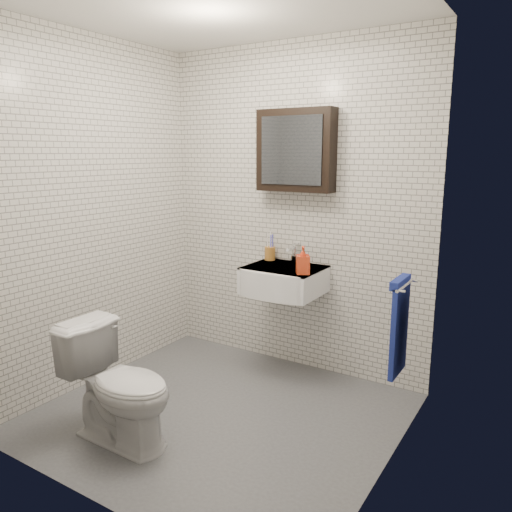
# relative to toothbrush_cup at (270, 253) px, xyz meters

# --- Properties ---
(ground) EXTENTS (2.20, 2.00, 0.01)m
(ground) POSITION_rel_toothbrush_cup_xyz_m (0.16, -0.93, -0.90)
(ground) COLOR #4C4D53
(ground) RESTS_ON ground
(room_shell) EXTENTS (2.22, 2.02, 2.51)m
(room_shell) POSITION_rel_toothbrush_cup_xyz_m (0.16, -0.93, 0.56)
(room_shell) COLOR silver
(room_shell) RESTS_ON ground
(washbasin) EXTENTS (0.55, 0.50, 0.20)m
(washbasin) POSITION_rel_toothbrush_cup_xyz_m (0.21, -0.19, -0.15)
(washbasin) COLOR white
(washbasin) RESTS_ON room_shell
(faucet) EXTENTS (0.06, 0.20, 0.15)m
(faucet) POSITION_rel_toothbrush_cup_xyz_m (0.21, 0.00, 0.01)
(faucet) COLOR silver
(faucet) RESTS_ON washbasin
(mirror_cabinet) EXTENTS (0.60, 0.15, 0.60)m
(mirror_cabinet) POSITION_rel_toothbrush_cup_xyz_m (0.21, -0.00, 0.79)
(mirror_cabinet) COLOR black
(mirror_cabinet) RESTS_ON room_shell
(towel_rail) EXTENTS (0.09, 0.30, 0.58)m
(towel_rail) POSITION_rel_toothbrush_cup_xyz_m (1.21, -0.58, -0.18)
(towel_rail) COLOR silver
(towel_rail) RESTS_ON room_shell
(toothbrush_cup) EXTENTS (0.10, 0.10, 0.23)m
(toothbrush_cup) POSITION_rel_toothbrush_cup_xyz_m (0.00, 0.00, 0.00)
(toothbrush_cup) COLOR #A16928
(toothbrush_cup) RESTS_ON washbasin
(soap_bottle) EXTENTS (0.12, 0.12, 0.20)m
(soap_bottle) POSITION_rel_toothbrush_cup_xyz_m (0.43, -0.28, 0.04)
(soap_bottle) COLOR orange
(soap_bottle) RESTS_ON washbasin
(toilet) EXTENTS (0.70, 0.40, 0.71)m
(toilet) POSITION_rel_toothbrush_cup_xyz_m (-0.15, -1.47, -0.55)
(toilet) COLOR silver
(toilet) RESTS_ON ground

